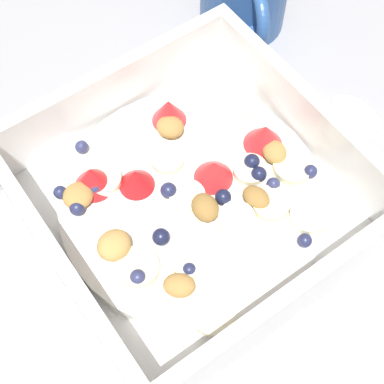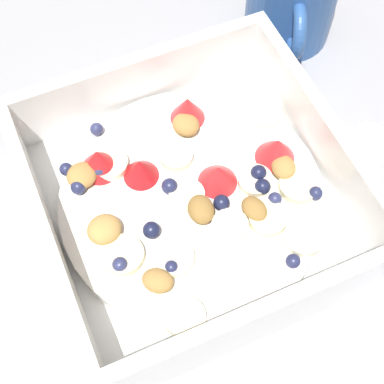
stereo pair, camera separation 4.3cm
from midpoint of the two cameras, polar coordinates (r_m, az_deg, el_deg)
ground_plane at (r=0.45m, az=-0.71°, el=-3.11°), size 2.40×2.40×0.00m
fruit_bowl at (r=0.44m, az=-2.83°, el=-0.74°), size 0.23×0.23×0.07m
spoon at (r=0.51m, az=15.86°, el=5.98°), size 0.04×0.17×0.01m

